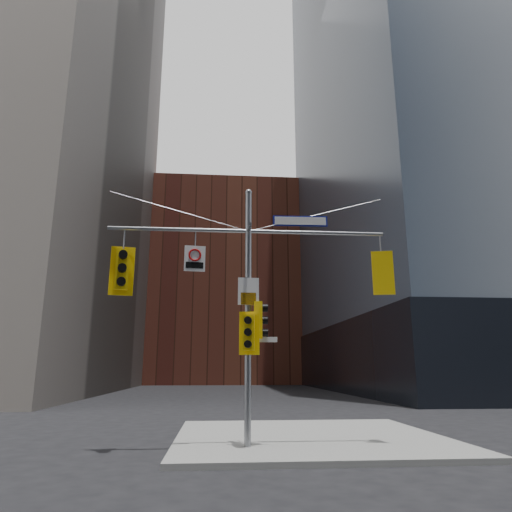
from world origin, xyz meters
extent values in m
plane|color=black|center=(0.00, 0.00, 0.00)|extent=(160.00, 160.00, 0.00)
cube|color=gray|center=(2.00, 4.00, 0.07)|extent=(8.00, 8.00, 0.15)
cube|color=brown|center=(0.00, 58.00, 14.00)|extent=(26.00, 20.00, 28.00)
cylinder|color=gray|center=(0.00, 2.00, 3.60)|extent=(0.18, 0.18, 7.20)
sphere|color=gray|center=(0.00, 2.00, 7.20)|extent=(0.20, 0.20, 0.20)
cylinder|color=gray|center=(-2.00, 2.00, 6.00)|extent=(4.00, 0.11, 0.11)
cylinder|color=gray|center=(2.00, 2.00, 6.00)|extent=(4.00, 0.11, 0.11)
cylinder|color=gray|center=(0.00, 1.65, 6.00)|extent=(0.10, 0.70, 0.10)
cylinder|color=gray|center=(-2.00, 2.00, 6.55)|extent=(4.00, 0.02, 1.12)
cylinder|color=gray|center=(2.00, 2.00, 6.55)|extent=(4.00, 0.02, 1.12)
cube|color=yellow|center=(-3.52, 2.00, 4.80)|extent=(0.41, 0.33, 1.13)
cube|color=yellow|center=(-3.56, 2.19, 4.80)|extent=(0.66, 0.18, 1.40)
cylinder|color=black|center=(-3.47, 1.79, 5.18)|extent=(0.27, 0.22, 0.24)
cylinder|color=black|center=(-3.49, 1.87, 5.18)|extent=(0.20, 0.06, 0.20)
cylinder|color=black|center=(-3.47, 1.79, 4.80)|extent=(0.27, 0.22, 0.24)
cylinder|color=black|center=(-3.49, 1.87, 4.80)|extent=(0.20, 0.06, 0.20)
cylinder|color=black|center=(-3.47, 1.79, 4.42)|extent=(0.27, 0.22, 0.24)
cylinder|color=black|center=(-3.49, 1.87, 4.42)|extent=(0.20, 0.06, 0.20)
cube|color=yellow|center=(3.91, 2.00, 4.80)|extent=(0.38, 0.31, 1.03)
cube|color=yellow|center=(3.87, 1.83, 4.80)|extent=(0.60, 0.18, 1.28)
cylinder|color=black|center=(3.96, 2.19, 5.14)|extent=(0.25, 0.20, 0.22)
cylinder|color=black|center=(3.94, 2.11, 5.14)|extent=(0.19, 0.06, 0.19)
cylinder|color=black|center=(3.96, 2.19, 4.80)|extent=(0.25, 0.20, 0.22)
cylinder|color=black|center=(3.94, 2.11, 4.80)|extent=(0.19, 0.06, 0.19)
cylinder|color=black|center=(3.96, 2.19, 4.46)|extent=(0.25, 0.20, 0.22)
cylinder|color=black|center=(3.94, 2.11, 4.46)|extent=(0.19, 0.06, 0.19)
cube|color=yellow|center=(0.28, 2.00, 3.43)|extent=(0.26, 0.35, 1.02)
cylinder|color=black|center=(0.47, 1.99, 3.77)|extent=(0.17, 0.23, 0.21)
cylinder|color=black|center=(0.40, 1.99, 3.77)|extent=(0.03, 0.19, 0.19)
cylinder|color=black|center=(0.47, 1.99, 3.43)|extent=(0.17, 0.23, 0.21)
cylinder|color=black|center=(0.40, 1.99, 3.43)|extent=(0.03, 0.19, 0.19)
cylinder|color=black|center=(0.47, 1.99, 3.09)|extent=(0.17, 0.23, 0.21)
cylinder|color=black|center=(0.40, 1.99, 3.09)|extent=(0.03, 0.19, 0.19)
cube|color=yellow|center=(0.00, 1.72, 3.07)|extent=(0.34, 0.27, 0.94)
cube|color=yellow|center=(0.03, 1.88, 3.07)|extent=(0.55, 0.13, 1.17)
cylinder|color=black|center=(-0.03, 1.54, 3.38)|extent=(0.22, 0.18, 0.20)
cylinder|color=black|center=(-0.02, 1.61, 3.38)|extent=(0.17, 0.05, 0.17)
cylinder|color=black|center=(-0.03, 1.54, 3.07)|extent=(0.22, 0.18, 0.20)
cylinder|color=black|center=(-0.02, 1.61, 3.07)|extent=(0.17, 0.05, 0.17)
cylinder|color=black|center=(-0.03, 1.54, 2.75)|extent=(0.22, 0.18, 0.20)
cylinder|color=#0CE559|center=(-0.02, 1.61, 2.75)|extent=(0.17, 0.05, 0.17)
cube|color=navy|center=(1.53, 2.00, 6.35)|extent=(1.61, 0.08, 0.31)
cube|color=silver|center=(1.53, 1.98, 6.35)|extent=(1.52, 0.05, 0.24)
cube|color=silver|center=(-1.52, 1.98, 5.15)|extent=(0.59, 0.11, 0.74)
torus|color=#B20A0A|center=(-1.52, 1.96, 5.25)|extent=(0.37, 0.10, 0.37)
cube|color=black|center=(-1.52, 1.96, 4.95)|extent=(0.49, 0.08, 0.18)
cube|color=silver|center=(0.00, 1.88, 4.22)|extent=(0.59, 0.07, 0.77)
cube|color=#D88C00|center=(0.00, 1.86, 4.00)|extent=(0.42, 0.04, 0.34)
cube|color=silver|center=(0.45, 2.00, 2.90)|extent=(0.72, 0.06, 0.14)
cube|color=#145926|center=(0.00, 2.45, 2.88)|extent=(0.12, 0.76, 0.15)
camera|label=1|loc=(-0.82, -10.65, 2.16)|focal=32.00mm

